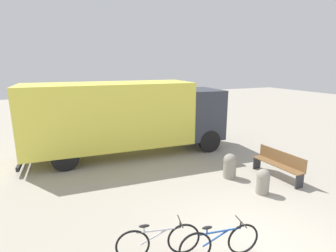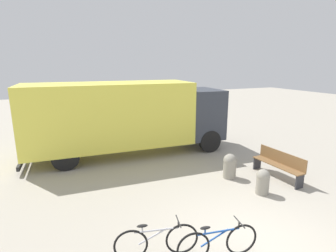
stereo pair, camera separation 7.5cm
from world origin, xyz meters
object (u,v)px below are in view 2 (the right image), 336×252
(delivery_truck, at_px, (127,115))
(bicycle_near, at_px, (157,241))
(bollard_near_bench, at_px, (263,181))
(bicycle_middle, at_px, (218,243))
(park_bench, at_px, (279,163))
(bollard_far_bench, at_px, (230,165))

(delivery_truck, xyz_separation_m, bicycle_near, (-1.13, -6.49, -1.38))
(delivery_truck, relative_size, bollard_near_bench, 10.92)
(bicycle_middle, relative_size, bollard_near_bench, 2.20)
(bollard_near_bench, bearing_deg, park_bench, 27.05)
(park_bench, distance_m, bollard_near_bench, 1.53)
(bollard_far_bench, bearing_deg, bollard_near_bench, -81.20)
(park_bench, relative_size, bicycle_near, 1.13)
(bicycle_middle, bearing_deg, bollard_far_bench, 59.43)
(bollard_far_bench, bearing_deg, delivery_truck, 123.73)
(delivery_truck, xyz_separation_m, bollard_far_bench, (2.59, -3.88, -1.29))
(bicycle_middle, distance_m, bollard_far_bench, 4.08)
(bicycle_middle, distance_m, bollard_near_bench, 3.33)
(park_bench, bearing_deg, bollard_near_bench, 114.35)
(bicycle_middle, bearing_deg, park_bench, 39.75)
(delivery_truck, relative_size, bollard_far_bench, 9.94)
(delivery_truck, distance_m, park_bench, 6.29)
(park_bench, height_order, bicycle_near, park_bench)
(park_bench, relative_size, bicycle_middle, 1.12)
(bicycle_middle, bearing_deg, delivery_truck, 98.98)
(park_bench, height_order, bollard_near_bench, park_bench)
(bicycle_middle, relative_size, bollard_far_bench, 2.00)
(park_bench, bearing_deg, bollard_far_bench, 64.20)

